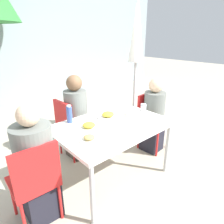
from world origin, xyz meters
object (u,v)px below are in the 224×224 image
at_px(chair_far, 70,124).
at_px(person_right, 153,117).
at_px(closed_umbrella, 136,40).
at_px(bottle, 69,114).
at_px(person_left, 37,168).
at_px(chair_left, 35,178).
at_px(drinking_cup, 143,108).
at_px(chair_right, 151,117).
at_px(person_far, 77,119).
at_px(salad_bowl, 132,114).

bearing_deg(chair_far, person_right, 53.22).
xyz_separation_m(closed_umbrella, bottle, (-1.49, -0.33, -0.78)).
height_order(person_left, closed_umbrella, closed_umbrella).
bearing_deg(chair_left, closed_umbrella, 21.55).
bearing_deg(person_left, drinking_cup, 2.02).
bearing_deg(person_right, drinking_cup, 3.68).
bearing_deg(closed_umbrella, person_left, -162.24).
xyz_separation_m(chair_right, bottle, (-1.29, 0.21, 0.33)).
xyz_separation_m(chair_far, drinking_cup, (0.72, -0.72, 0.27)).
xyz_separation_m(chair_right, person_far, (-0.99, 0.55, 0.07)).
xyz_separation_m(person_right, chair_far, (-1.03, 0.68, -0.03)).
relative_size(chair_left, chair_far, 1.00).
bearing_deg(drinking_cup, salad_bowl, -177.79).
bearing_deg(salad_bowl, chair_left, -177.34).
xyz_separation_m(person_left, salad_bowl, (1.27, -0.02, 0.21)).
bearing_deg(person_right, chair_left, -1.15).
xyz_separation_m(person_left, bottle, (0.57, 0.33, 0.29)).
xyz_separation_m(person_left, closed_umbrella, (2.06, 0.66, 1.07)).
bearing_deg(person_left, person_far, 40.13).
height_order(chair_left, person_right, person_right).
distance_m(chair_right, person_far, 1.14).
distance_m(chair_right, closed_umbrella, 1.25).
relative_size(chair_far, drinking_cup, 8.66).
relative_size(person_right, bottle, 5.32).
distance_m(person_right, bottle, 1.31).
bearing_deg(closed_umbrella, chair_far, 177.53).
xyz_separation_m(person_right, closed_umbrella, (0.24, 0.62, 1.08)).
bearing_deg(chair_left, salad_bowl, 4.97).
bearing_deg(chair_right, salad_bowl, 8.53).
relative_size(chair_far, person_far, 0.72).
distance_m(person_far, salad_bowl, 0.82).
relative_size(chair_right, person_far, 0.72).
bearing_deg(person_left, closed_umbrella, 20.06).
bearing_deg(person_left, person_right, 3.51).
distance_m(chair_right, chair_far, 1.23).
distance_m(person_right, chair_far, 1.24).
height_order(chair_far, person_far, person_far).
distance_m(chair_far, closed_umbrella, 1.69).
height_order(person_left, chair_right, person_left).
bearing_deg(person_far, drinking_cup, 39.88).
relative_size(chair_left, chair_right, 1.00).
bearing_deg(person_far, chair_left, -54.39).
height_order(person_right, closed_umbrella, closed_umbrella).
relative_size(chair_right, drinking_cup, 8.66).
xyz_separation_m(chair_right, chair_far, (-1.08, 0.59, 0.00)).
relative_size(chair_right, chair_far, 1.00).
bearing_deg(closed_umbrella, person_right, -111.49).
bearing_deg(chair_left, chair_far, 45.89).
distance_m(chair_left, chair_right, 1.92).
xyz_separation_m(chair_right, person_right, (-0.04, -0.08, 0.03)).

